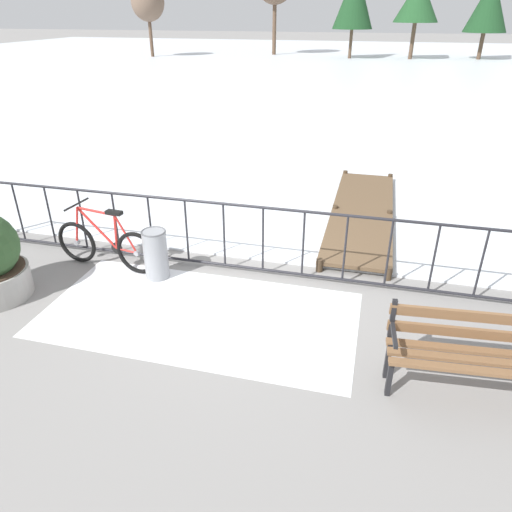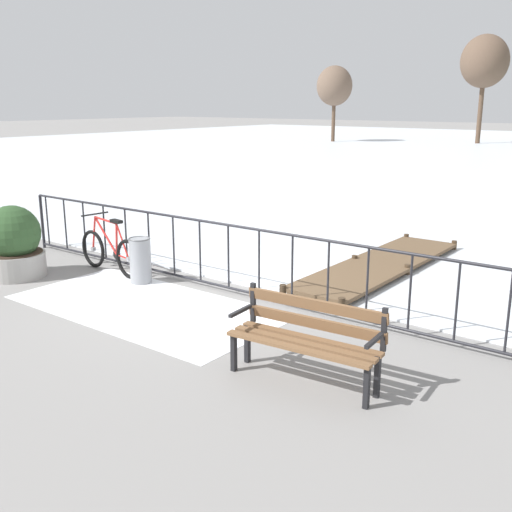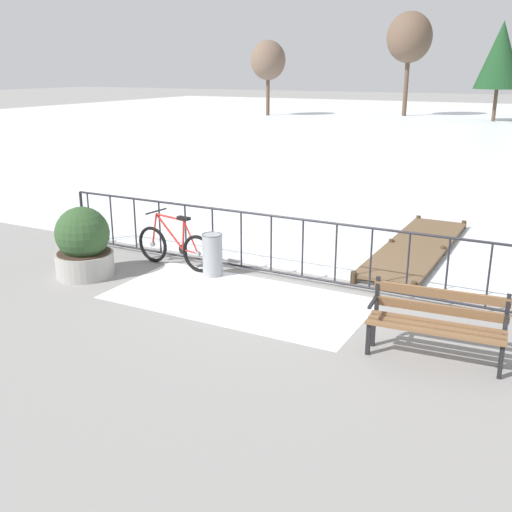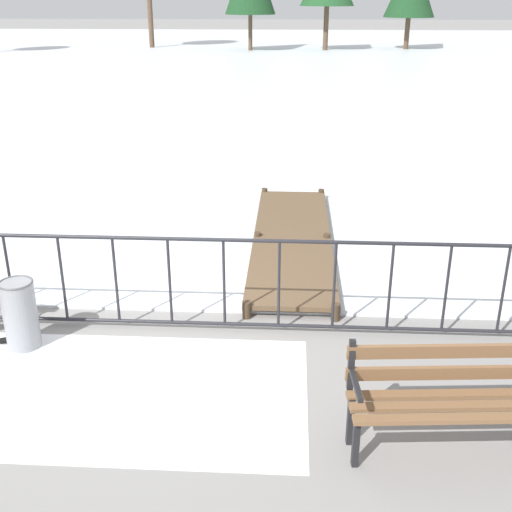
{
  "view_description": "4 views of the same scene",
  "coord_description": "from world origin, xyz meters",
  "px_view_note": "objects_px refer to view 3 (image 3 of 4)",
  "views": [
    {
      "loc": [
        1.69,
        -5.87,
        3.46
      ],
      "look_at": [
        0.35,
        -0.62,
        0.63
      ],
      "focal_mm": 33.21,
      "sensor_mm": 36.0,
      "label": 1
    },
    {
      "loc": [
        5.9,
        -6.65,
        2.81
      ],
      "look_at": [
        1.18,
        -0.48,
        0.81
      ],
      "focal_mm": 42.08,
      "sensor_mm": 36.0,
      "label": 2
    },
    {
      "loc": [
        4.02,
        -8.62,
        3.38
      ],
      "look_at": [
        -0.15,
        -0.79,
        0.59
      ],
      "focal_mm": 42.04,
      "sensor_mm": 36.0,
      "label": 3
    },
    {
      "loc": [
        1.55,
        -6.03,
        3.4
      ],
      "look_at": [
        1.18,
        0.35,
        0.74
      ],
      "focal_mm": 44.75,
      "sensor_mm": 36.0,
      "label": 4
    }
  ],
  "objects_px": {
    "planter_with_shrub": "(83,244)",
    "trash_bin": "(213,254)",
    "bicycle_near_railing": "(175,247)",
    "park_bench": "(437,319)"
  },
  "relations": [
    {
      "from": "park_bench",
      "to": "planter_with_shrub",
      "type": "distance_m",
      "value": 5.91
    },
    {
      "from": "trash_bin",
      "to": "bicycle_near_railing",
      "type": "bearing_deg",
      "value": 174.46
    },
    {
      "from": "bicycle_near_railing",
      "to": "park_bench",
      "type": "height_order",
      "value": "bicycle_near_railing"
    },
    {
      "from": "trash_bin",
      "to": "park_bench",
      "type": "bearing_deg",
      "value": -18.25
    },
    {
      "from": "bicycle_near_railing",
      "to": "park_bench",
      "type": "xyz_separation_m",
      "value": [
        4.83,
        -1.4,
        0.14
      ]
    },
    {
      "from": "bicycle_near_railing",
      "to": "trash_bin",
      "type": "xyz_separation_m",
      "value": [
        0.83,
        -0.08,
        0.0
      ]
    },
    {
      "from": "planter_with_shrub",
      "to": "trash_bin",
      "type": "distance_m",
      "value": 2.18
    },
    {
      "from": "planter_with_shrub",
      "to": "bicycle_near_railing",
      "type": "bearing_deg",
      "value": 45.6
    },
    {
      "from": "bicycle_near_railing",
      "to": "trash_bin",
      "type": "bearing_deg",
      "value": -5.54
    },
    {
      "from": "park_bench",
      "to": "trash_bin",
      "type": "bearing_deg",
      "value": 161.75
    }
  ]
}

